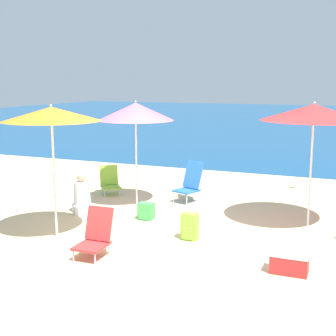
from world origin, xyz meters
The scene contains 14 objects.
ground_plane centered at (0.00, 0.00, 0.00)m, with size 60.00×60.00×0.00m, color beige.
sea_water centered at (0.00, 26.31, 0.00)m, with size 60.00×40.00×0.01m.
beach_umbrella_pink centered at (-1.64, 2.06, 1.94)m, with size 1.57×1.57×2.16m.
beach_umbrella_orange centered at (-1.94, -0.33, 2.04)m, with size 1.57×1.57×2.19m.
beach_umbrella_red centered at (1.84, 1.92, 2.02)m, with size 1.84×1.84×2.21m.
beach_chair_red centered at (-0.91, -0.79, 0.32)m, with size 0.43×0.59×0.71m.
beach_chair_lime centered at (-2.64, 2.69, 0.29)m, with size 0.64×0.65×0.64m.
beach_chair_blue centered at (-0.70, 2.75, 0.43)m, with size 0.60×0.69×0.87m.
person_seated_near centered at (-2.35, 1.08, 0.32)m, with size 0.52×0.53×0.79m.
backpack_lime centered at (0.14, 0.41, 0.22)m, with size 0.26×0.22×0.44m.
backpack_green centered at (-1.01, 1.18, 0.15)m, with size 0.28×0.25×0.31m.
water_bottle centered at (-2.58, 1.69, 0.11)m, with size 0.06×0.06×0.27m.
cooler_box centered at (1.85, -0.36, 0.16)m, with size 0.51×0.29×0.31m.
seagull centered at (1.19, 4.91, 0.14)m, with size 0.27×0.11×0.23m.
Camera 1 is at (2.63, -6.48, 2.55)m, focal length 50.00 mm.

